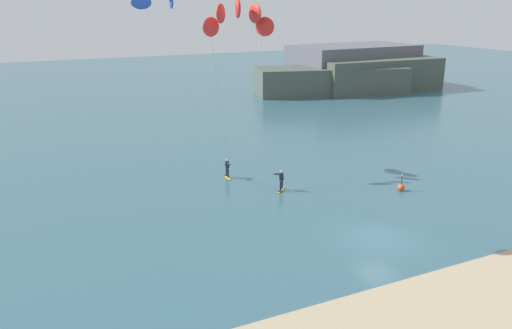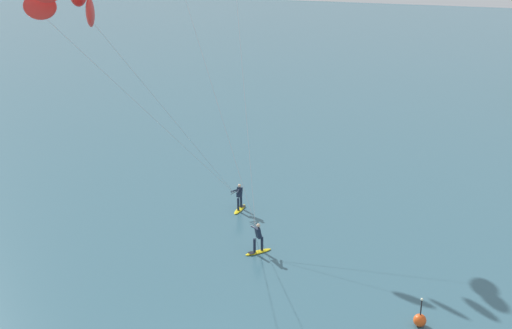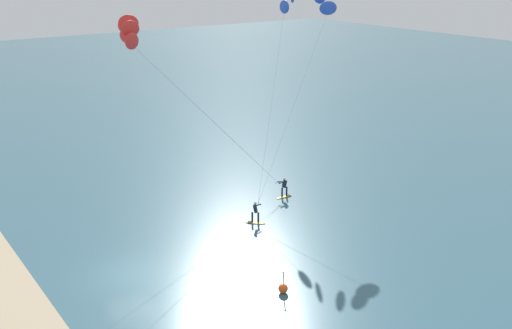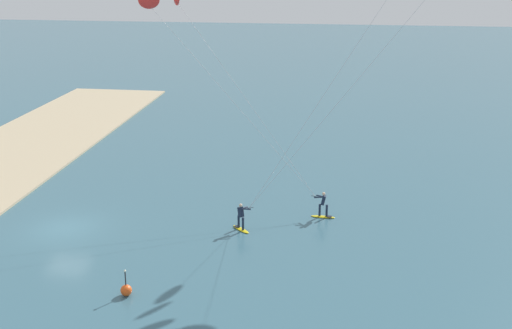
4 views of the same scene
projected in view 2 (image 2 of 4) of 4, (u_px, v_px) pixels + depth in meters
The scene contains 2 objects.
kitesurfer_nearshore at pixel (77, 13), 26.67m from camera, with size 6.04×12.71×14.60m.
marker_buoy at pixel (420, 320), 28.08m from camera, with size 0.56×0.56×1.38m.
Camera 2 is at (7.65, -18.63, 16.47)m, focal length 45.95 mm.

